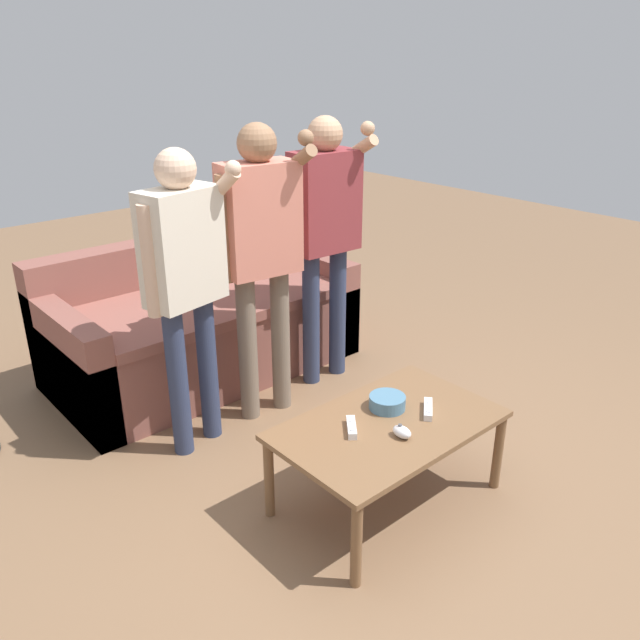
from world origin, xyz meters
name	(u,v)px	position (x,y,z in m)	size (l,w,h in m)	color
ground_plane	(354,479)	(0.00, 0.00, 0.00)	(12.00, 12.00, 0.00)	brown
couch	(200,325)	(0.09, 1.47, 0.30)	(1.81, 0.95, 0.79)	brown
coffee_table	(389,432)	(0.00, -0.20, 0.36)	(0.97, 0.60, 0.41)	brown
snack_bowl	(387,402)	(0.08, -0.12, 0.44)	(0.16, 0.16, 0.06)	teal
game_remote_nunchuk	(402,432)	(-0.04, -0.31, 0.43)	(0.06, 0.09, 0.05)	white
player_left	(184,270)	(-0.38, 0.75, 0.94)	(0.47, 0.30, 1.49)	#2D3856
player_center	(261,241)	(0.07, 0.78, 0.98)	(0.46, 0.35, 1.56)	#756656
player_right	(325,222)	(0.59, 0.87, 0.98)	(0.46, 0.32, 1.56)	#2D3856
game_remote_wand_near	(352,427)	(-0.16, -0.14, 0.42)	(0.12, 0.14, 0.03)	white
game_remote_wand_far	(428,409)	(0.19, -0.26, 0.42)	(0.15, 0.13, 0.03)	white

